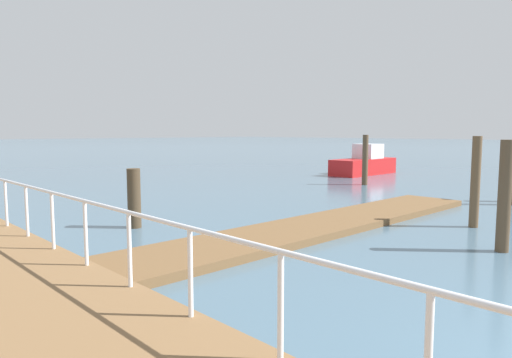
{
  "coord_description": "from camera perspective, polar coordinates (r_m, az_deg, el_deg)",
  "views": [
    {
      "loc": [
        -6.17,
        0.14,
        2.55
      ],
      "look_at": [
        1.08,
        7.72,
        1.47
      ],
      "focal_mm": 32.21,
      "sensor_mm": 36.0,
      "label": 1
    }
  ],
  "objects": [
    {
      "name": "ground_plane",
      "position": [
        20.95,
        -26.24,
        -1.7
      ],
      "size": [
        300.0,
        300.0,
        0.0
      ],
      "primitive_type": "plane",
      "color": "slate"
    },
    {
      "name": "floating_dock",
      "position": [
        12.17,
        7.65,
        -5.82
      ],
      "size": [
        13.3,
        2.0,
        0.18
      ],
      "primitive_type": "cube",
      "color": "brown",
      "rests_on": "ground_plane"
    },
    {
      "name": "boardwalk_railing",
      "position": [
        9.84,
        -25.43,
        -2.44
      ],
      "size": [
        0.06,
        27.28,
        1.08
      ],
      "color": "white",
      "rests_on": "boardwalk"
    },
    {
      "name": "dock_piling_0",
      "position": [
        22.6,
        13.4,
        2.32
      ],
      "size": [
        0.27,
        0.27,
        2.4
      ],
      "primitive_type": "cylinder",
      "color": "brown",
      "rests_on": "ground_plane"
    },
    {
      "name": "dock_piling_2",
      "position": [
        13.51,
        25.59,
        -0.34
      ],
      "size": [
        0.24,
        0.24,
        2.44
      ],
      "primitive_type": "cylinder",
      "color": "brown",
      "rests_on": "ground_plane"
    },
    {
      "name": "dock_piling_4",
      "position": [
        11.01,
        28.48,
        -1.9
      ],
      "size": [
        0.27,
        0.27,
        2.39
      ],
      "primitive_type": "cylinder",
      "color": "brown",
      "rests_on": "ground_plane"
    },
    {
      "name": "dock_piling_5",
      "position": [
        12.6,
        -14.9,
        -2.33
      ],
      "size": [
        0.35,
        0.35,
        1.58
      ],
      "primitive_type": "cylinder",
      "color": "#473826",
      "rests_on": "ground_plane"
    },
    {
      "name": "moored_boat_2",
      "position": [
        28.33,
        13.29,
        1.87
      ],
      "size": [
        4.92,
        1.78,
        1.81
      ],
      "color": "red",
      "rests_on": "ground_plane"
    }
  ]
}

